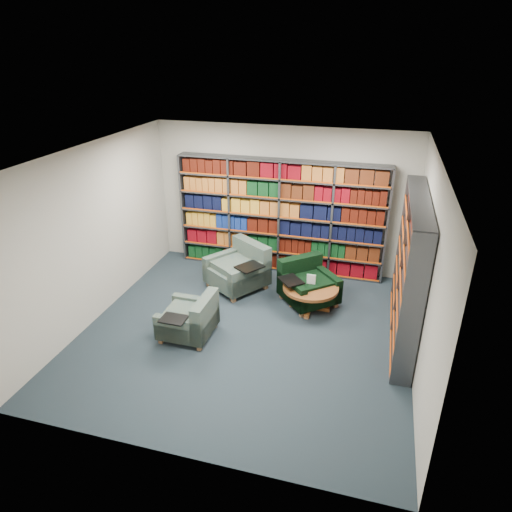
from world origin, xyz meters
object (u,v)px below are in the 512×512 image
(chair_teal_left, at_px, (241,270))
(chair_green_right, at_px, (306,285))
(chair_teal_front, at_px, (192,320))
(coffee_table, at_px, (310,291))

(chair_teal_left, relative_size, chair_green_right, 1.08)
(chair_teal_front, bearing_deg, chair_teal_left, 81.93)
(chair_green_right, distance_m, coffee_table, 0.30)
(chair_green_right, height_order, coffee_table, chair_green_right)
(chair_green_right, bearing_deg, chair_teal_front, -134.46)
(chair_green_right, height_order, chair_teal_front, chair_green_right)
(chair_teal_left, distance_m, coffee_table, 1.46)
(chair_teal_left, xyz_separation_m, coffee_table, (1.38, -0.47, 0.02))
(chair_teal_left, relative_size, chair_teal_front, 1.41)
(chair_teal_front, distance_m, coffee_table, 2.06)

